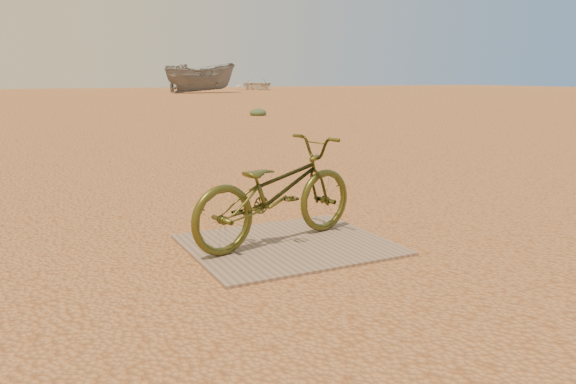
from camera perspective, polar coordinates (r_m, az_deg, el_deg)
name	(u,v)px	position (r m, az deg, el deg)	size (l,w,h in m)	color
ground	(282,226)	(4.91, -0.61, -3.48)	(120.00, 120.00, 0.00)	#BC7D4C
plywood_board	(288,245)	(4.34, 0.00, -5.37)	(1.49, 1.28, 0.02)	#876D5D
bicycle	(276,191)	(4.28, -1.19, 0.08)	(0.53, 1.52, 0.80)	#454618
boat_mid_right	(201,78)	(44.57, -8.84, 11.39)	(2.23, 5.92, 2.29)	slate
boat_far_right	(257,84)	(54.48, -3.13, 10.88)	(3.54, 4.96, 1.03)	silver
kale_b	(258,115)	(18.80, -3.06, 7.77)	(0.55, 0.55, 0.30)	#485E40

